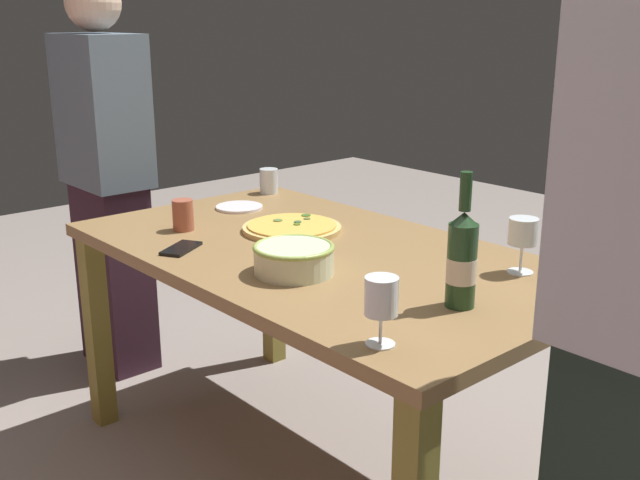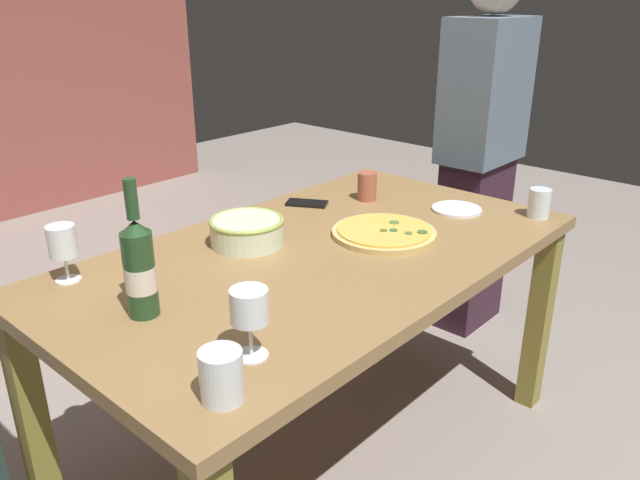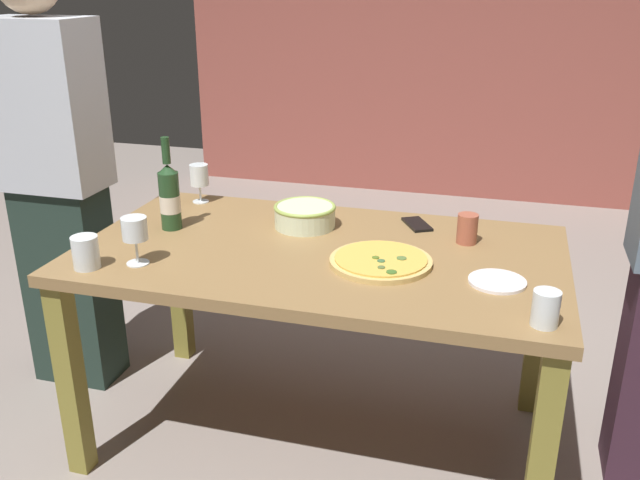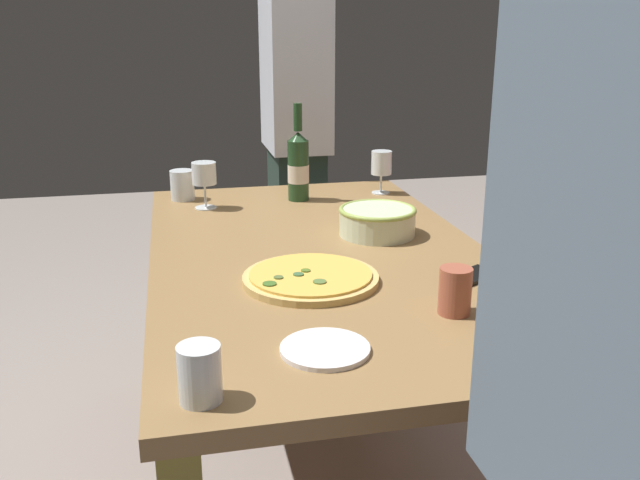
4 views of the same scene
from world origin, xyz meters
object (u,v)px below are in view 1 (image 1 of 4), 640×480
Objects in this scene: serving_bowl at (294,258)px; wine_bottle at (462,258)px; wine_glass_near_pizza at (381,298)px; cell_phone at (181,248)px; side_plate at (239,207)px; dining_table at (320,279)px; cup_ceramic at (183,215)px; cup_amber at (269,181)px; person_host at (107,179)px; cup_spare at (580,261)px; wine_glass_by_bottle at (523,233)px; pizza at (292,228)px.

wine_bottle reaches higher than serving_bowl.
serving_bowl is 1.46× the size of wine_glass_near_pizza.
side_plate is at bearing 95.41° from cell_phone.
dining_table is 4.80× the size of wine_bottle.
wine_bottle reaches higher than side_plate.
cup_ceramic is at bearing 22.17° from dining_table.
cup_amber is at bearing -33.80° from serving_bowl.
person_host reaches higher than wine_glass_near_pizza.
cup_ceramic is at bearing 7.83° from wine_bottle.
side_plate is at bearing -69.55° from cup_ceramic.
wine_bottle reaches higher than cup_spare.
wine_bottle reaches higher than dining_table.
cup_spare is 1.15m from cell_phone.
wine_glass_by_bottle is at bearing 27.41° from cup_spare.
dining_table is at bearing 18.92° from cell_phone.
wine_glass_by_bottle is 0.10× the size of person_host.
cup_ceramic reaches higher than side_plate.
wine_glass_near_pizza is at bearing -13.47° from person_host.
dining_table is 0.60m from side_plate.
cup_spare reaches higher than dining_table.
wine_glass_near_pizza is 0.88m from cell_phone.
cup_spare is at bearing -152.20° from dining_table.
wine_glass_by_bottle is 1.00m from cell_phone.
serving_bowl is 0.58m from cup_ceramic.
side_plate is (0.11, -0.31, -0.05)m from cup_ceramic.
wine_glass_by_bottle is 1.08× the size of cell_phone.
wine_bottle is at bearing 98.20° from wine_glass_by_bottle.
pizza is at bearing -17.96° from dining_table.
serving_bowl is 1.45× the size of wine_glass_by_bottle.
wine_glass_by_bottle is at bearing -154.73° from cup_ceramic.
wine_bottle is at bearing 77.22° from cup_spare.
dining_table is 4.92× the size of pizza.
cup_ceramic is at bearing 116.76° from cell_phone.
wine_glass_near_pizza is 1.07× the size of cell_phone.
cup_spare is at bearing 5.73° from cell_phone.
cell_phone is 0.90m from person_host.
wine_glass_near_pizza is at bearing 85.23° from cup_spare.
side_plate is (0.58, -0.12, 0.10)m from dining_table.
cell_phone reaches higher than dining_table.
wine_bottle is 2.16× the size of wine_glass_near_pizza.
dining_table is at bearing 27.80° from cup_spare.
dining_table is at bearing -60.18° from serving_bowl.
wine_glass_by_bottle is (0.05, -0.32, -0.01)m from wine_bottle.
person_host is at bearing 13.09° from wine_glass_by_bottle.
wine_bottle reaches higher than cup_ceramic.
wine_bottle is 0.41m from cup_spare.
side_plate is at bearing 10.52° from cup_spare.
wine_glass_by_bottle is 1.50× the size of cup_spare.
wine_glass_near_pizza reaches higher than dining_table.
pizza is at bearing 15.46° from wine_glass_by_bottle.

